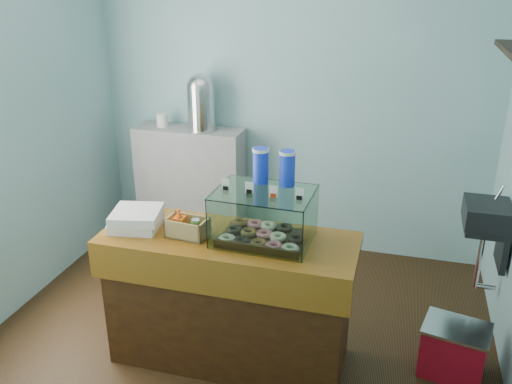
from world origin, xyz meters
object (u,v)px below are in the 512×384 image
(display_case, at_px, (265,212))
(red_cooler, at_px, (454,350))
(counter, at_px, (229,298))
(coffee_urn, at_px, (201,101))

(display_case, relative_size, red_cooler, 1.30)
(counter, height_order, red_cooler, counter)
(display_case, distance_m, red_cooler, 1.51)
(counter, height_order, coffee_urn, coffee_urn)
(display_case, height_order, red_cooler, display_case)
(display_case, bearing_deg, red_cooler, 9.84)
(display_case, height_order, coffee_urn, coffee_urn)
(counter, xyz_separation_m, display_case, (0.22, 0.06, 0.61))
(display_case, xyz_separation_m, red_cooler, (1.21, 0.17, -0.89))
(display_case, xyz_separation_m, coffee_urn, (-0.98, 1.51, 0.29))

